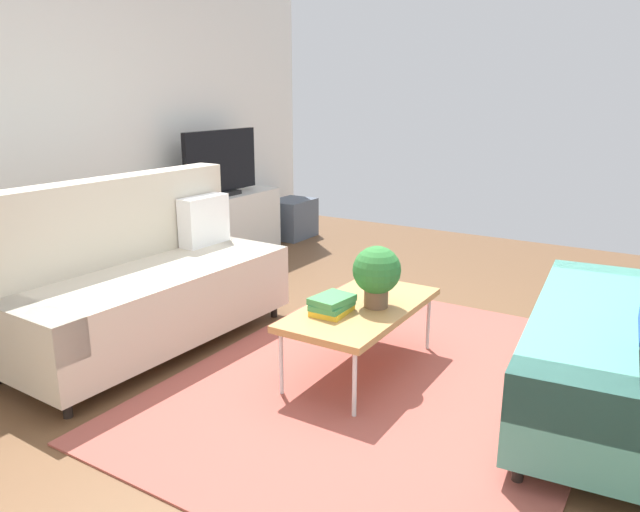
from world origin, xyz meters
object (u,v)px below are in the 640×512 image
(couch_beige, at_px, (143,280))
(tv, at_px, (221,164))
(storage_trunk, at_px, (292,219))
(bottle_0, at_px, (194,194))
(tv_console, at_px, (222,227))
(couch_green, at_px, (636,335))
(bottle_1, at_px, (201,189))
(coffee_table, at_px, (361,310))
(vase_0, at_px, (174,194))
(potted_plant, at_px, (376,273))
(table_book_0, at_px, (332,310))

(couch_beige, relative_size, tv, 1.93)
(tv, xyz_separation_m, storage_trunk, (1.10, -0.08, -0.73))
(bottle_0, bearing_deg, couch_beige, -147.87)
(tv_console, relative_size, tv, 1.40)
(couch_green, height_order, bottle_1, couch_green)
(tv, bearing_deg, bottle_0, -177.28)
(couch_beige, height_order, coffee_table, couch_beige)
(bottle_1, bearing_deg, vase_0, 160.58)
(storage_trunk, bearing_deg, couch_beige, -163.70)
(tv, height_order, potted_plant, tv)
(vase_0, distance_m, bottle_0, 0.18)
(coffee_table, bearing_deg, tv, 57.13)
(tv_console, xyz_separation_m, tv, (0.00, -0.02, 0.63))
(storage_trunk, bearing_deg, vase_0, 174.90)
(bottle_0, bearing_deg, bottle_1, 0.00)
(couch_beige, bearing_deg, potted_plant, 107.34)
(couch_beige, xyz_separation_m, coffee_table, (0.38, -1.42, -0.05))
(tv_console, xyz_separation_m, potted_plant, (-1.51, -2.48, 0.31))
(couch_beige, xyz_separation_m, bottle_1, (1.60, 0.94, 0.31))
(potted_plant, xyz_separation_m, table_book_0, (-0.22, 0.17, -0.19))
(table_book_0, height_order, vase_0, vase_0)
(bottle_1, bearing_deg, table_book_0, -121.79)
(coffee_table, height_order, bottle_0, bottle_0)
(coffee_table, xyz_separation_m, table_book_0, (-0.20, 0.09, 0.04))
(tv, height_order, storage_trunk, tv)
(bottle_0, bearing_deg, vase_0, 150.54)
(couch_green, xyz_separation_m, coffee_table, (-0.29, 1.42, -0.05))
(tv_console, distance_m, table_book_0, 2.90)
(coffee_table, height_order, storage_trunk, storage_trunk)
(couch_green, height_order, table_book_0, couch_green)
(tv, distance_m, potted_plant, 2.91)
(couch_beige, height_order, storage_trunk, couch_beige)
(storage_trunk, distance_m, table_book_0, 3.61)
(couch_beige, xyz_separation_m, tv_console, (1.92, 0.98, -0.12))
(tv_console, relative_size, vase_0, 7.50)
(bottle_1, bearing_deg, storage_trunk, -2.41)
(bottle_1, bearing_deg, couch_beige, -149.45)
(vase_0, bearing_deg, tv, -6.88)
(tv_console, relative_size, bottle_0, 9.24)
(couch_beige, relative_size, bottle_1, 8.45)
(potted_plant, xyz_separation_m, bottle_0, (1.09, 2.44, 0.09))
(coffee_table, xyz_separation_m, vase_0, (0.96, 2.45, 0.34))
(tv_console, bearing_deg, coffee_table, -122.65)
(vase_0, relative_size, bottle_0, 1.23)
(tv, bearing_deg, bottle_1, -176.48)
(potted_plant, distance_m, bottle_1, 2.72)
(potted_plant, distance_m, table_book_0, 0.34)
(tv, relative_size, vase_0, 5.35)
(tv_console, bearing_deg, storage_trunk, -5.19)
(coffee_table, distance_m, bottle_0, 2.64)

